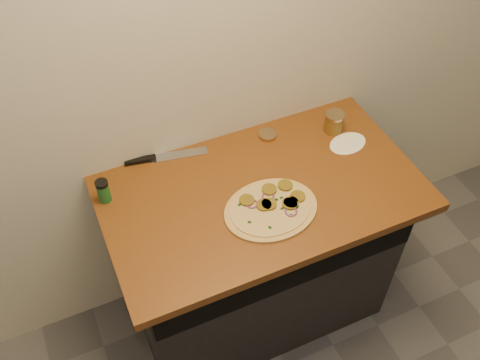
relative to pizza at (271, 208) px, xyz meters
name	(u,v)px	position (x,y,z in m)	size (l,w,h in m)	color
cabinet	(256,254)	(0.01, 0.14, -0.48)	(1.10, 0.60, 0.86)	black
countertop	(262,192)	(0.01, 0.11, -0.03)	(1.20, 0.70, 0.04)	brown
pizza	(271,208)	(0.00, 0.00, 0.00)	(0.36, 0.36, 0.02)	tan
chefs_knife	(159,158)	(-0.29, 0.41, 0.00)	(0.33, 0.09, 0.02)	#B7BAC1
mason_jar_lid	(268,135)	(0.16, 0.36, 0.00)	(0.08, 0.08, 0.02)	tan
salsa_jar	(334,122)	(0.42, 0.28, 0.04)	(0.08, 0.08, 0.09)	maroon
spice_shaker	(103,191)	(-0.54, 0.29, 0.04)	(0.05, 0.05, 0.10)	#1D5C23
flour_spill	(348,143)	(0.44, 0.19, -0.01)	(0.17, 0.17, 0.00)	white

